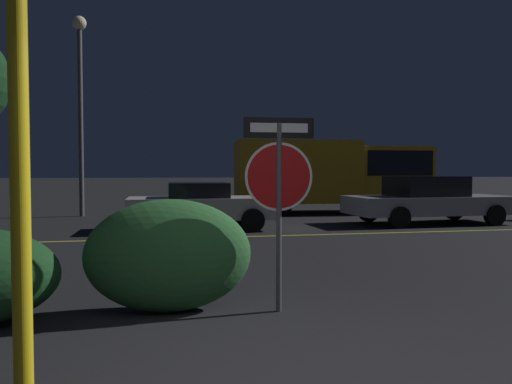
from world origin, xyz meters
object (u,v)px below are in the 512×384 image
(stop_sign, at_px, (279,177))
(passing_car_3, at_px, (428,200))
(passing_car_2, at_px, (202,205))
(street_lamp, at_px, (80,84))
(yellow_pole_left, at_px, (19,129))
(hedge_bush_2, at_px, (169,256))
(delivery_truck, at_px, (335,172))

(stop_sign, distance_m, passing_car_3, 10.39)
(passing_car_2, bearing_deg, street_lamp, -141.83)
(stop_sign, bearing_deg, yellow_pole_left, -138.56)
(hedge_bush_2, height_order, street_lamp, street_lamp)
(yellow_pole_left, relative_size, delivery_truck, 0.49)
(stop_sign, height_order, hedge_bush_2, stop_sign)
(yellow_pole_left, distance_m, passing_car_2, 9.91)
(stop_sign, height_order, delivery_truck, delivery_truck)
(hedge_bush_2, height_order, delivery_truck, delivery_truck)
(yellow_pole_left, height_order, passing_car_2, yellow_pole_left)
(stop_sign, bearing_deg, delivery_truck, 69.27)
(yellow_pole_left, xyz_separation_m, street_lamp, (-1.60, 14.40, 2.69))
(passing_car_2, relative_size, street_lamp, 0.58)
(yellow_pole_left, bearing_deg, passing_car_2, 77.95)
(passing_car_2, height_order, street_lamp, street_lamp)
(passing_car_3, xyz_separation_m, street_lamp, (-10.30, 4.59, 3.79))
(yellow_pole_left, height_order, street_lamp, street_lamp)
(passing_car_3, distance_m, delivery_truck, 4.70)
(passing_car_2, xyz_separation_m, street_lamp, (-3.66, 4.77, 3.84))
(street_lamp, bearing_deg, passing_car_2, -52.52)
(stop_sign, distance_m, yellow_pole_left, 2.81)
(hedge_bush_2, bearing_deg, stop_sign, -10.42)
(passing_car_3, bearing_deg, street_lamp, -115.69)
(street_lamp, bearing_deg, passing_car_3, -24.04)
(yellow_pole_left, height_order, hedge_bush_2, yellow_pole_left)
(passing_car_3, relative_size, street_lamp, 0.73)
(passing_car_3, relative_size, delivery_truck, 0.68)
(delivery_truck, bearing_deg, passing_car_2, -45.40)
(delivery_truck, bearing_deg, street_lamp, -86.70)
(stop_sign, height_order, yellow_pole_left, yellow_pole_left)
(stop_sign, xyz_separation_m, passing_car_3, (6.53, 8.04, -0.77))
(yellow_pole_left, xyz_separation_m, passing_car_3, (8.70, 9.81, -1.10))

